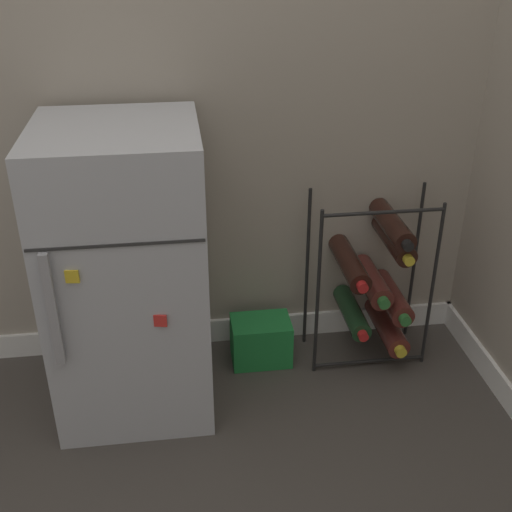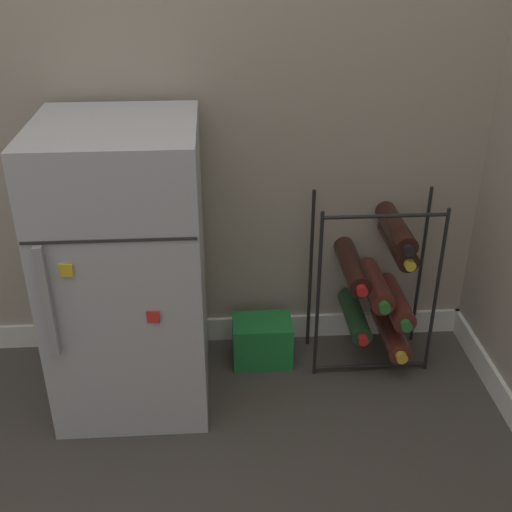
{
  "view_description": "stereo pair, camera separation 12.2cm",
  "coord_description": "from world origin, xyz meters",
  "views": [
    {
      "loc": [
        -0.23,
        -1.33,
        1.41
      ],
      "look_at": [
        0.01,
        0.44,
        0.45
      ],
      "focal_mm": 45.0,
      "sensor_mm": 36.0,
      "label": 1
    },
    {
      "loc": [
        -0.11,
        -1.35,
        1.41
      ],
      "look_at": [
        0.01,
        0.44,
        0.45
      ],
      "focal_mm": 45.0,
      "sensor_mm": 36.0,
      "label": 2
    }
  ],
  "objects": [
    {
      "name": "ground_plane",
      "position": [
        0.0,
        0.0,
        0.0
      ],
      "size": [
        14.0,
        14.0,
        0.0
      ],
      "primitive_type": "plane",
      "color": "#423D38"
    },
    {
      "name": "wine_rack",
      "position": [
        0.44,
        0.5,
        0.3
      ],
      "size": [
        0.4,
        0.33,
        0.61
      ],
      "color": "black",
      "rests_on": "ground_plane"
    },
    {
      "name": "mini_fridge",
      "position": [
        -0.39,
        0.38,
        0.45
      ],
      "size": [
        0.46,
        0.5,
        0.91
      ],
      "color": "#B7BABF",
      "rests_on": "ground_plane"
    },
    {
      "name": "soda_box",
      "position": [
        0.04,
        0.5,
        0.08
      ],
      "size": [
        0.21,
        0.14,
        0.16
      ],
      "color": "#1E7F38",
      "rests_on": "ground_plane"
    }
  ]
}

